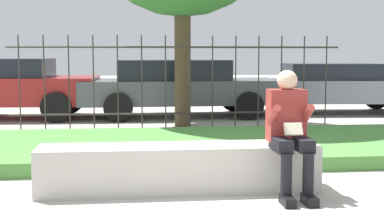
% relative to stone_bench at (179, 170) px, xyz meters
% --- Properties ---
extents(ground_plane, '(60.00, 60.00, 0.00)m').
position_rel_stone_bench_xyz_m(ground_plane, '(0.33, 0.00, -0.22)').
color(ground_plane, '#A8A399').
extents(stone_bench, '(2.96, 0.55, 0.49)m').
position_rel_stone_bench_xyz_m(stone_bench, '(0.00, 0.00, 0.00)').
color(stone_bench, beige).
rests_on(stone_bench, ground_plane).
extents(person_seated_reader, '(0.42, 0.73, 1.29)m').
position_rel_stone_bench_xyz_m(person_seated_reader, '(1.11, -0.31, 0.49)').
color(person_seated_reader, black).
rests_on(person_seated_reader, ground_plane).
extents(grass_berm, '(8.10, 2.89, 0.19)m').
position_rel_stone_bench_xyz_m(grass_berm, '(0.33, 2.15, -0.13)').
color(grass_berm, '#4C893D').
rests_on(grass_berm, ground_plane).
extents(iron_fence, '(6.10, 0.03, 1.79)m').
position_rel_stone_bench_xyz_m(iron_fence, '(0.33, 4.23, 0.71)').
color(iron_fence, '#332D28').
rests_on(iron_fence, ground_plane).
extents(car_parked_center, '(4.63, 1.98, 1.31)m').
position_rel_stone_bench_xyz_m(car_parked_center, '(0.55, 6.76, 0.49)').
color(car_parked_center, '#4C5156').
rests_on(car_parked_center, ground_plane).
extents(car_parked_right, '(4.22, 2.16, 1.22)m').
position_rel_stone_bench_xyz_m(car_parked_right, '(4.49, 7.10, 0.44)').
color(car_parked_right, slate).
rests_on(car_parked_right, ground_plane).
extents(car_parked_left, '(4.00, 2.08, 1.35)m').
position_rel_stone_bench_xyz_m(car_parked_left, '(-3.33, 6.85, 0.51)').
color(car_parked_left, maroon).
rests_on(car_parked_left, ground_plane).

